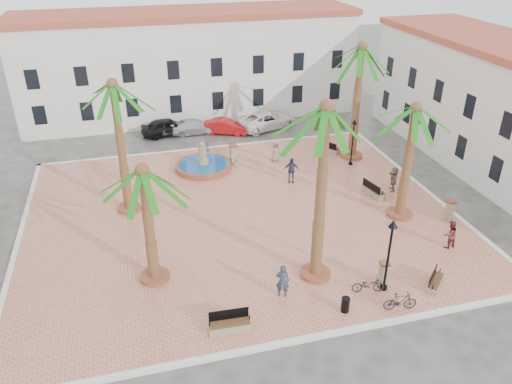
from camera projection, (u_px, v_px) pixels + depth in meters
ground at (241, 216)px, 31.20m from camera, size 120.00×120.00×0.00m
plaza at (241, 215)px, 31.17m from camera, size 26.00×22.00×0.15m
kerb_n at (209, 148)px, 40.52m from camera, size 26.30×0.30×0.16m
kerb_s at (299, 340)px, 21.81m from camera, size 26.30×0.30×0.16m
kerb_e at (425, 190)px, 34.12m from camera, size 0.30×22.30×0.16m
kerb_w at (17, 246)px, 28.21m from camera, size 0.30×22.30×0.16m
building_north at (190, 64)px, 45.95m from camera, size 30.40×7.40×9.50m
building_east at (507, 110)px, 35.31m from camera, size 7.40×26.40×9.00m
fountain at (203, 165)px, 36.83m from camera, size 4.15×4.15×2.14m
palm_nw at (114, 98)px, 28.21m from camera, size 4.78×4.78×8.47m
palm_sw at (144, 185)px, 22.97m from camera, size 4.91×4.91×6.50m
palm_s at (326, 127)px, 21.89m from camera, size 5.10×5.10×9.41m
palm_e at (414, 122)px, 28.14m from camera, size 5.11×5.11×7.33m
palm_ne at (361, 59)px, 35.27m from camera, size 5.40×5.40×8.85m
bench_s at (230, 325)px, 22.12m from camera, size 1.92×0.67×1.00m
bench_se at (435, 283)px, 24.84m from camera, size 1.49×1.46×0.84m
bench_e at (373, 191)px, 33.22m from camera, size 0.95×1.92×0.97m
bench_ne at (329, 149)px, 39.52m from camera, size 1.42×1.80×0.94m
lamppost_s at (390, 243)px, 23.51m from camera, size 0.44×0.44×4.01m
lamppost_e at (353, 134)px, 36.45m from camera, size 0.39×0.39×3.59m
bollard_se at (383, 273)px, 24.80m from camera, size 0.51×0.51×1.32m
bollard_n at (233, 154)px, 37.40m from camera, size 0.61×0.61×1.50m
bollard_e at (450, 210)px, 30.23m from camera, size 0.51×0.51×1.34m
litter_bin at (345, 305)px, 23.18m from camera, size 0.40×0.40×0.77m
cyclist_a at (282, 281)px, 23.90m from camera, size 0.77×0.64×1.82m
bicycle_a at (368, 285)px, 24.41m from camera, size 1.68×0.87×0.84m
cyclist_b at (450, 234)px, 27.61m from camera, size 0.89×0.73×1.67m
bicycle_b at (400, 301)px, 23.24m from camera, size 1.66×0.72×0.96m
pedestrian_fountain_a at (275, 151)px, 37.77m from camera, size 0.92×0.77×1.60m
pedestrian_fountain_b at (291, 170)px, 34.63m from camera, size 1.14×0.67×1.82m
pedestrian_north at (208, 140)px, 39.50m from camera, size 0.89×1.30×1.85m
pedestrian_east at (394, 179)px, 33.61m from camera, size 1.06×1.65×1.70m
car_black at (168, 127)px, 42.86m from camera, size 4.67×2.38×1.52m
car_red at (226, 126)px, 43.27m from camera, size 4.16×2.77×1.30m
car_silver at (195, 126)px, 43.33m from camera, size 4.31×1.80×1.24m
car_white at (267, 120)px, 44.37m from camera, size 5.92×4.09×1.50m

